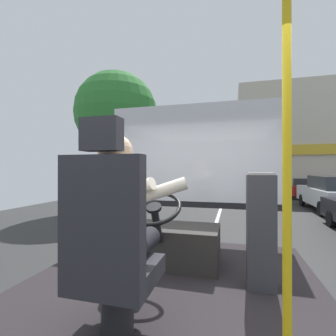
# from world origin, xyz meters

# --- Properties ---
(ground) EXTENTS (18.00, 44.00, 0.06)m
(ground) POSITION_xyz_m (0.00, 8.80, -0.02)
(ground) COLOR #2C2C2C
(driver_seat) EXTENTS (0.48, 0.48, 1.29)m
(driver_seat) POSITION_xyz_m (-0.15, -0.55, 1.31)
(driver_seat) COLOR black
(driver_seat) RESTS_ON bus_floor
(bus_driver) EXTENTS (0.79, 0.57, 0.79)m
(bus_driver) POSITION_xyz_m (-0.15, -0.44, 1.50)
(bus_driver) COLOR black
(bus_driver) RESTS_ON driver_seat
(steering_console) EXTENTS (1.10, 0.97, 0.80)m
(steering_console) POSITION_xyz_m (-0.15, 0.69, 0.99)
(steering_console) COLOR #282623
(steering_console) RESTS_ON bus_floor
(handrail_pole) EXTENTS (0.04, 0.04, 2.12)m
(handrail_pole) POSITION_xyz_m (0.80, -0.51, 1.82)
(handrail_pole) COLOR gold
(handrail_pole) RESTS_ON bus_floor
(fare_box) EXTENTS (0.23, 0.22, 0.99)m
(fare_box) POSITION_xyz_m (0.77, 0.39, 1.26)
(fare_box) COLOR #333338
(fare_box) RESTS_ON bus_floor
(windshield_panel) EXTENTS (2.50, 0.08, 1.48)m
(windshield_panel) POSITION_xyz_m (0.00, 1.62, 1.81)
(windshield_panel) COLOR silver
(street_tree) EXTENTS (3.48, 3.48, 5.91)m
(street_tree) POSITION_xyz_m (-4.30, 7.68, 4.16)
(street_tree) COLOR #4C3828
(street_tree) RESTS_ON ground
(shop_building) EXTENTS (11.38, 4.62, 7.18)m
(shop_building) POSITION_xyz_m (6.57, 16.35, 3.59)
(shop_building) COLOR #BCB29E
(shop_building) RESTS_ON ground
(parked_car_white) EXTENTS (1.89, 4.25, 1.48)m
(parked_car_white) POSITION_xyz_m (4.60, 9.74, 0.76)
(parked_car_white) COLOR silver
(parked_car_white) RESTS_ON ground
(parked_car_red) EXTENTS (1.93, 3.91, 1.21)m
(parked_car_red) POSITION_xyz_m (4.77, 15.23, 0.62)
(parked_car_red) COLOR maroon
(parked_car_red) RESTS_ON ground
(parked_car_silver) EXTENTS (1.79, 3.95, 1.32)m
(parked_car_silver) POSITION_xyz_m (4.63, 20.32, 0.68)
(parked_car_silver) COLOR silver
(parked_car_silver) RESTS_ON ground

